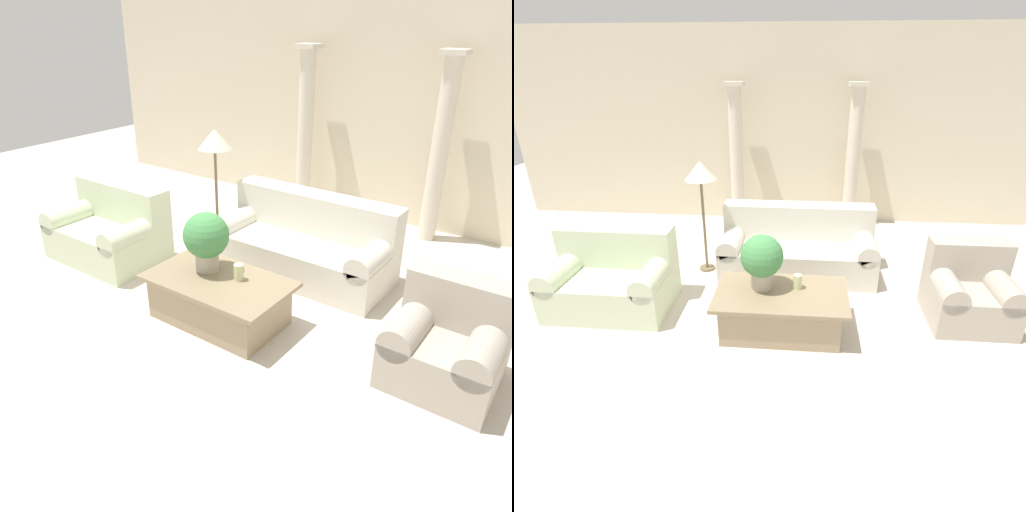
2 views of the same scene
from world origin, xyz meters
The scene contains 11 objects.
ground_plane centered at (0.00, 0.00, 0.00)m, with size 16.00×16.00×0.00m, color beige.
wall_back centered at (0.00, 3.11, 1.60)m, with size 10.00×0.06×3.20m.
sofa_long centered at (0.20, 0.96, 0.35)m, with size 2.03×0.90×0.89m.
loveseat centered at (-1.92, -0.08, 0.36)m, with size 1.35×0.90×0.89m.
coffee_table centered at (0.06, -0.41, 0.23)m, with size 1.38×0.82×0.46m.
potted_plant centered at (-0.15, -0.32, 0.80)m, with size 0.45×0.45×0.59m.
pillar_candle centered at (0.23, -0.31, 0.54)m, with size 0.09×0.09×0.16m.
floor_lamp centered at (-1.06, 0.91, 1.32)m, with size 0.41×0.41×1.51m.
column_left centered at (-0.91, 2.77, 1.21)m, with size 0.31×0.31×2.36m.
column_right centered at (1.04, 2.77, 1.21)m, with size 0.31×0.31×2.36m.
armchair centered at (2.11, -0.01, 0.35)m, with size 0.86×0.80×0.86m.
Camera 1 is at (2.80, -3.57, 2.73)m, focal length 35.00 mm.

